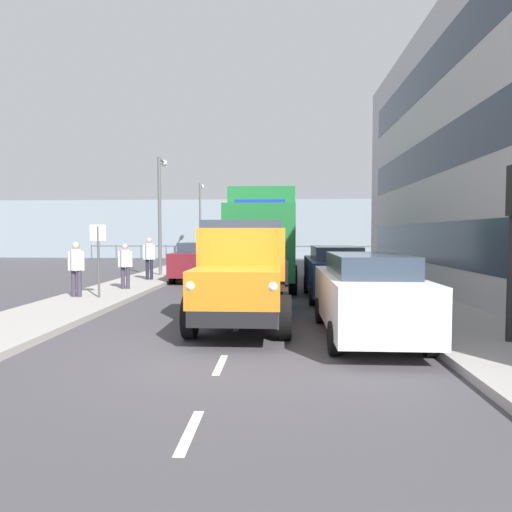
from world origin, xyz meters
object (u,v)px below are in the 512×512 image
at_px(pedestrian_by_lamp, 76,265).
at_px(pedestrian_with_bag, 149,255).
at_px(pedestrian_in_dark_coat, 125,262).
at_px(car_navy_kerbside_1, 335,271).
at_px(lorry_cargo_green, 263,235).
at_px(lamp_post_far, 201,214).
at_px(truck_vintage_orange, 243,275).
at_px(car_black_oppositeside_1, 216,255).
at_px(car_white_kerbside_near, 367,294).
at_px(lamp_post_promenade, 161,204).
at_px(street_sign, 98,248).
at_px(car_maroon_oppositeside_0, 198,261).

height_order(pedestrian_by_lamp, pedestrian_with_bag, pedestrian_with_bag).
bearing_deg(pedestrian_in_dark_coat, car_navy_kerbside_1, 171.84).
height_order(lorry_cargo_green, lamp_post_far, lamp_post_far).
xyz_separation_m(pedestrian_by_lamp, pedestrian_in_dark_coat, (-0.82, -2.08, -0.06)).
distance_m(truck_vintage_orange, pedestrian_in_dark_coat, 7.14).
xyz_separation_m(car_black_oppositeside_1, pedestrian_by_lamp, (2.65, 11.91, 0.26)).
relative_size(car_white_kerbside_near, pedestrian_by_lamp, 2.66).
height_order(car_black_oppositeside_1, lamp_post_far, lamp_post_far).
bearing_deg(lamp_post_promenade, truck_vintage_orange, 114.06).
bearing_deg(car_navy_kerbside_1, pedestrian_with_bag, -29.67).
relative_size(car_navy_kerbside_1, street_sign, 2.04).
height_order(lorry_cargo_green, car_maroon_oppositeside_0, lorry_cargo_green).
bearing_deg(lamp_post_far, pedestrian_in_dark_coat, 91.42).
height_order(lamp_post_far, street_sign, lamp_post_far).
xyz_separation_m(car_navy_kerbside_1, pedestrian_by_lamp, (8.12, 1.03, 0.26)).
distance_m(truck_vintage_orange, car_navy_kerbside_1, 5.08).
bearing_deg(lamp_post_promenade, pedestrian_in_dark_coat, 91.90).
distance_m(car_navy_kerbside_1, pedestrian_in_dark_coat, 7.38).
bearing_deg(car_maroon_oppositeside_0, street_sign, 73.78).
bearing_deg(pedestrian_by_lamp, lamp_post_promenade, -94.80).
bearing_deg(car_maroon_oppositeside_0, car_black_oppositeside_1, -90.00).
bearing_deg(lorry_cargo_green, street_sign, 45.12).
distance_m(truck_vintage_orange, pedestrian_with_bag, 9.77).
relative_size(lamp_post_far, street_sign, 2.53).
xyz_separation_m(car_navy_kerbside_1, lamp_post_promenade, (7.49, -6.54, 2.64)).
xyz_separation_m(truck_vintage_orange, pedestrian_in_dark_coat, (4.68, -5.39, -0.08)).
bearing_deg(pedestrian_with_bag, truck_vintage_orange, 119.04).
height_order(car_white_kerbside_near, car_black_oppositeside_1, same).
distance_m(car_maroon_oppositeside_0, pedestrian_with_bag, 2.24).
xyz_separation_m(car_black_oppositeside_1, street_sign, (1.89, 12.03, 0.79)).
distance_m(car_maroon_oppositeside_0, pedestrian_in_dark_coat, 4.68).
xyz_separation_m(lamp_post_promenade, lamp_post_far, (0.25, -12.13, 0.05)).
bearing_deg(street_sign, pedestrian_by_lamp, -8.61).
xyz_separation_m(truck_vintage_orange, lamp_post_far, (5.11, -23.01, 2.42)).
height_order(truck_vintage_orange, car_maroon_oppositeside_0, truck_vintage_orange).
xyz_separation_m(car_navy_kerbside_1, street_sign, (7.36, 1.15, 0.79)).
bearing_deg(car_white_kerbside_near, pedestrian_in_dark_coat, -41.34).
relative_size(car_maroon_oppositeside_0, lamp_post_promenade, 0.75).
xyz_separation_m(car_navy_kerbside_1, pedestrian_in_dark_coat, (7.30, -1.05, 0.20)).
relative_size(car_maroon_oppositeside_0, pedestrian_in_dark_coat, 2.61).
xyz_separation_m(car_maroon_oppositeside_0, street_sign, (1.89, 6.49, 0.79)).
xyz_separation_m(truck_vintage_orange, car_black_oppositeside_1, (2.84, -15.22, -0.28)).
height_order(lamp_post_promenade, lamp_post_far, lamp_post_far).
relative_size(truck_vintage_orange, pedestrian_by_lamp, 3.29).
bearing_deg(car_black_oppositeside_1, car_navy_kerbside_1, 116.69).
xyz_separation_m(pedestrian_in_dark_coat, lamp_post_promenade, (0.18, -5.49, 2.44)).
bearing_deg(pedestrian_by_lamp, car_white_kerbside_near, 151.85).
distance_m(car_maroon_oppositeside_0, lamp_post_far, 13.78).
distance_m(car_white_kerbside_near, pedestrian_in_dark_coat, 9.73).
height_order(pedestrian_in_dark_coat, pedestrian_with_bag, pedestrian_with_bag).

